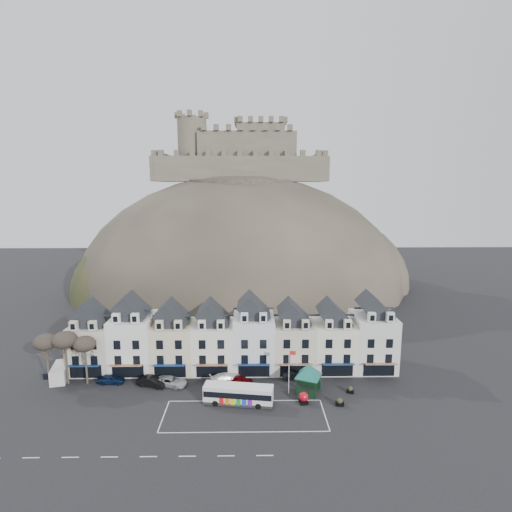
{
  "coord_description": "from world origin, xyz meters",
  "views": [
    {
      "loc": [
        2.88,
        -48.52,
        30.96
      ],
      "look_at": [
        3.91,
        24.0,
        18.07
      ],
      "focal_mm": 28.0,
      "sensor_mm": 36.0,
      "label": 1
    }
  ],
  "objects": [
    {
      "name": "white_van",
      "position": [
        -27.86,
        12.0,
        1.19
      ],
      "size": [
        3.35,
        5.55,
        2.36
      ],
      "rotation": [
        0.0,
        0.0,
        0.22
      ],
      "color": "silver",
      "rests_on": "ground"
    },
    {
      "name": "car_black",
      "position": [
        -12.58,
        9.5,
        0.78
      ],
      "size": [
        5.01,
        2.94,
        1.56
      ],
      "primitive_type": "imported",
      "rotation": [
        0.0,
        0.0,
        1.28
      ],
      "color": "black",
      "rests_on": "ground"
    },
    {
      "name": "car_maroon",
      "position": [
        1.38,
        10.19,
        0.62
      ],
      "size": [
        3.88,
        2.22,
        1.24
      ],
      "primitive_type": "imported",
      "rotation": [
        0.0,
        0.0,
        1.35
      ],
      "color": "#540409",
      "rests_on": "ground"
    },
    {
      "name": "car_silver",
      "position": [
        -9.6,
        9.65,
        0.7
      ],
      "size": [
        5.4,
        3.66,
        1.39
      ],
      "primitive_type": "imported",
      "rotation": [
        0.0,
        0.0,
        1.27
      ],
      "color": "#B7BBBF",
      "rests_on": "ground"
    },
    {
      "name": "tree_left_near",
      "position": [
        -23.0,
        10.5,
        6.55
      ],
      "size": [
        3.43,
        3.43,
        7.84
      ],
      "color": "#3C3126",
      "rests_on": "ground"
    },
    {
      "name": "bus_shelter",
      "position": [
        11.58,
        7.31,
        3.48
      ],
      "size": [
        6.51,
        6.51,
        4.49
      ],
      "rotation": [
        0.0,
        0.0,
        -0.4
      ],
      "color": "black",
      "rests_on": "ground"
    },
    {
      "name": "planter_west",
      "position": [
        15.54,
        3.5,
        0.55
      ],
      "size": [
        1.19,
        0.8,
        1.15
      ],
      "rotation": [
        0.0,
        0.0,
        -0.08
      ],
      "color": "black",
      "rests_on": "ground"
    },
    {
      "name": "car_white",
      "position": [
        -1.08,
        10.59,
        0.75
      ],
      "size": [
        5.58,
        3.69,
        1.5
      ],
      "primitive_type": "imported",
      "rotation": [
        0.0,
        0.0,
        1.91
      ],
      "color": "white",
      "rests_on": "ground"
    },
    {
      "name": "townhouse_terrace",
      "position": [
        0.15,
        15.97,
        5.3
      ],
      "size": [
        54.4,
        9.35,
        11.8
      ],
      "color": "beige",
      "rests_on": "ground"
    },
    {
      "name": "planter_east",
      "position": [
        17.91,
        7.0,
        0.51
      ],
      "size": [
        1.18,
        0.85,
        1.06
      ],
      "rotation": [
        0.0,
        0.0,
        -0.34
      ],
      "color": "black",
      "rests_on": "ground"
    },
    {
      "name": "bus",
      "position": [
        1.12,
        4.25,
        1.55
      ],
      "size": [
        10.16,
        3.68,
        2.8
      ],
      "rotation": [
        0.0,
        0.0,
        -0.14
      ],
      "color": "#262628",
      "rests_on": "ground"
    },
    {
      "name": "coach_bay_markings",
      "position": [
        2.0,
        1.25,
        0.0
      ],
      "size": [
        22.0,
        7.5,
        0.01
      ],
      "primitive_type": "cube",
      "color": "silver",
      "rests_on": "ground"
    },
    {
      "name": "car_navy",
      "position": [
        -19.25,
        10.52,
        0.71
      ],
      "size": [
        4.2,
        1.75,
        1.42
      ],
      "primitive_type": "imported",
      "rotation": [
        0.0,
        0.0,
        1.55
      ],
      "color": "#0B1A3A",
      "rests_on": "ground"
    },
    {
      "name": "flagpole",
      "position": [
        8.67,
        6.98,
        4.02
      ],
      "size": [
        1.01,
        0.22,
        7.04
      ],
      "rotation": [
        0.0,
        0.0,
        -0.16
      ],
      "color": "silver",
      "rests_on": "ground"
    },
    {
      "name": "castle_hill",
      "position": [
        1.25,
        68.95,
        0.11
      ],
      "size": [
        100.0,
        76.0,
        68.0
      ],
      "color": "#322E26",
      "rests_on": "ground"
    },
    {
      "name": "tree_left_mid",
      "position": [
        -26.0,
        10.5,
        7.24
      ],
      "size": [
        3.78,
        3.78,
        8.64
      ],
      "color": "#3C3126",
      "rests_on": "ground"
    },
    {
      "name": "ground",
      "position": [
        0.0,
        0.0,
        0.0
      ],
      "size": [
        300.0,
        300.0,
        0.0
      ],
      "primitive_type": "plane",
      "color": "black",
      "rests_on": "ground"
    },
    {
      "name": "car_charcoal",
      "position": [
        10.0,
        11.73,
        0.63
      ],
      "size": [
        4.02,
        2.25,
        1.26
      ],
      "primitive_type": "imported",
      "rotation": [
        0.0,
        0.0,
        1.83
      ],
      "color": "black",
      "rests_on": "ground"
    },
    {
      "name": "tree_left_far",
      "position": [
        -29.0,
        10.5,
        6.9
      ],
      "size": [
        3.61,
        3.61,
        8.24
      ],
      "color": "#3C3126",
      "rests_on": "ground"
    },
    {
      "name": "castle",
      "position": [
        0.51,
        75.93,
        40.19
      ],
      "size": [
        50.2,
        22.2,
        22.0
      ],
      "color": "brown",
      "rests_on": "ground"
    },
    {
      "name": "red_buoy",
      "position": [
        10.47,
        4.22,
        0.87
      ],
      "size": [
        1.38,
        1.38,
        1.71
      ],
      "rotation": [
        0.0,
        0.0,
        0.19
      ],
      "color": "black",
      "rests_on": "ground"
    }
  ]
}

